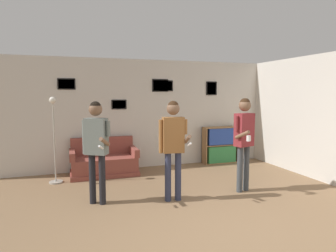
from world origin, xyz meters
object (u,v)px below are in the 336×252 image
bookshelf (220,145)px  person_watcher_holding_cup (244,134)px  person_player_foreground_left (96,141)px  person_player_foreground_center (173,140)px  floor_lamp (54,139)px  bottle_on_floor (93,179)px  couch (104,162)px

bookshelf → person_watcher_holding_cup: size_ratio=0.55×
bookshelf → person_player_foreground_left: bearing=-149.2°
person_player_foreground_center → floor_lamp: bearing=138.3°
person_watcher_holding_cup → bottle_on_floor: bearing=152.9°
person_player_foreground_left → person_watcher_holding_cup: (2.70, -0.21, 0.03)m
person_player_foreground_center → bottle_on_floor: bearing=131.2°
person_watcher_holding_cup → bookshelf: bearing=72.1°
person_watcher_holding_cup → bottle_on_floor: person_watcher_holding_cup is taller
person_player_foreground_left → person_watcher_holding_cup: bearing=-4.4°
couch → person_player_foreground_left: bearing=-99.7°
floor_lamp → bottle_on_floor: (0.72, -0.33, -0.83)m
couch → bottle_on_floor: couch is taller
floor_lamp → bookshelf: bearing=7.5°
bookshelf → person_player_foreground_center: bearing=-133.2°
couch → person_watcher_holding_cup: person_watcher_holding_cup is taller
person_watcher_holding_cup → bottle_on_floor: (-2.70, 1.38, -1.02)m
floor_lamp → person_player_foreground_center: bearing=-41.7°
couch → bottle_on_floor: bearing=-115.1°
bottle_on_floor → person_watcher_holding_cup: bearing=-27.1°
person_player_foreground_center → person_watcher_holding_cup: 1.44m
couch → person_player_foreground_left: (-0.32, -1.85, 0.79)m
couch → bottle_on_floor: (-0.31, -0.67, -0.19)m
person_player_foreground_center → bookshelf: bearing=46.8°
floor_lamp → bottle_on_floor: 1.15m
floor_lamp → person_watcher_holding_cup: floor_lamp is taller
person_player_foreground_center → person_watcher_holding_cup: (1.44, 0.06, 0.03)m
floor_lamp → person_player_foreground_left: bearing=-64.4°
person_player_foreground_left → bottle_on_floor: size_ratio=7.24×
bookshelf → person_player_foreground_left: 4.04m
person_watcher_holding_cup → bottle_on_floor: 3.20m
couch → person_player_foreground_center: size_ratio=0.86×
bottle_on_floor → person_player_foreground_center: bearing=-48.8°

